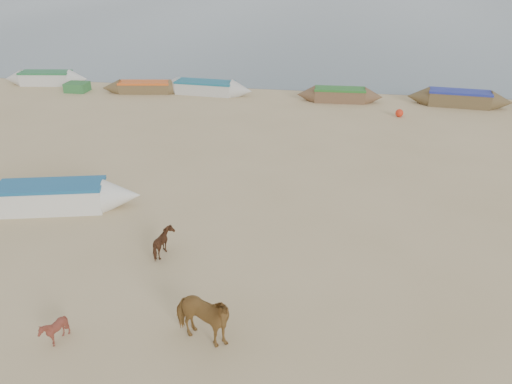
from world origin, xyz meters
The scene contains 8 objects.
ground centered at (0.00, 0.00, 0.00)m, with size 140.00×140.00×0.00m, color tan.
sea centered at (0.00, 82.00, 0.01)m, with size 160.00×160.00×0.00m, color slate.
cow_adult centered at (-0.22, -2.35, 0.72)m, with size 0.77×1.70×1.43m, color olive.
calf_front centered at (-3.69, -2.95, 0.37)m, with size 0.60×0.68×0.75m, color maroon.
calf_right centered at (-2.37, 1.15, 0.42)m, with size 0.84×0.72×0.85m, color #4F2D19.
near_canoe centered at (-7.35, 3.39, 0.51)m, with size 6.29×1.25×1.01m, color silver, non-canonical shape.
waterline_canoes centered at (0.01, 20.35, 0.43)m, with size 61.19×3.42×0.93m.
beach_clutter centered at (4.36, 19.85, 0.30)m, with size 47.41×5.07×0.64m.
Camera 1 is at (2.56, -11.23, 8.47)m, focal length 35.00 mm.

